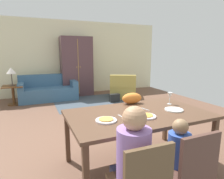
{
  "coord_description": "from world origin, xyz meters",
  "views": [
    {
      "loc": [
        -1.51,
        -3.21,
        1.54
      ],
      "look_at": [
        -0.09,
        0.07,
        0.85
      ],
      "focal_mm": 30.52,
      "sensor_mm": 36.0,
      "label": 1
    }
  ],
  "objects_px": {
    "plate_near_man": "(106,120)",
    "handbag": "(115,98)",
    "dining_table": "(138,117)",
    "side_table": "(13,92)",
    "couch": "(48,91)",
    "wine_glass": "(170,96)",
    "person_child": "(175,165)",
    "armchair": "(123,88)",
    "plate_near_woman": "(174,110)",
    "table_lamp": "(11,71)",
    "dining_chair_child": "(189,169)",
    "cat": "(132,98)",
    "armoire": "(77,66)",
    "plate_near_child": "(146,116)",
    "person_man": "(131,169)"
  },
  "relations": [
    {
      "from": "plate_near_woman",
      "to": "couch",
      "type": "bearing_deg",
      "value": 105.6
    },
    {
      "from": "wine_glass",
      "to": "dining_chair_child",
      "type": "height_order",
      "value": "wine_glass"
    },
    {
      "from": "plate_near_woman",
      "to": "cat",
      "type": "bearing_deg",
      "value": 123.23
    },
    {
      "from": "plate_near_man",
      "to": "dining_chair_child",
      "type": "distance_m",
      "value": 0.97
    },
    {
      "from": "dining_chair_child",
      "to": "cat",
      "type": "distance_m",
      "value": 1.4
    },
    {
      "from": "armchair",
      "to": "wine_glass",
      "type": "bearing_deg",
      "value": -105.5
    },
    {
      "from": "wine_glass",
      "to": "side_table",
      "type": "bearing_deg",
      "value": 121.45
    },
    {
      "from": "cat",
      "to": "side_table",
      "type": "relative_size",
      "value": 0.55
    },
    {
      "from": "dining_table",
      "to": "armchair",
      "type": "height_order",
      "value": "armchair"
    },
    {
      "from": "dining_chair_child",
      "to": "person_child",
      "type": "height_order",
      "value": "person_child"
    },
    {
      "from": "handbag",
      "to": "person_child",
      "type": "bearing_deg",
      "value": -105.63
    },
    {
      "from": "plate_near_child",
      "to": "side_table",
      "type": "xyz_separation_m",
      "value": [
        -1.79,
        4.37,
        -0.39
      ]
    },
    {
      "from": "plate_near_man",
      "to": "armoire",
      "type": "bearing_deg",
      "value": 80.82
    },
    {
      "from": "armoire",
      "to": "handbag",
      "type": "xyz_separation_m",
      "value": [
        0.84,
        -1.51,
        -0.92
      ]
    },
    {
      "from": "plate_near_woman",
      "to": "dining_chair_child",
      "type": "height_order",
      "value": "dining_chair_child"
    },
    {
      "from": "plate_near_man",
      "to": "couch",
      "type": "distance_m",
      "value": 4.6
    },
    {
      "from": "person_child",
      "to": "handbag",
      "type": "relative_size",
      "value": 2.89
    },
    {
      "from": "person_child",
      "to": "couch",
      "type": "relative_size",
      "value": 0.51
    },
    {
      "from": "plate_near_woman",
      "to": "handbag",
      "type": "height_order",
      "value": "plate_near_woman"
    },
    {
      "from": "person_man",
      "to": "person_child",
      "type": "xyz_separation_m",
      "value": [
        0.51,
        -0.01,
        -0.08
      ]
    },
    {
      "from": "table_lamp",
      "to": "dining_chair_child",
      "type": "bearing_deg",
      "value": -70.66
    },
    {
      "from": "person_child",
      "to": "dining_table",
      "type": "bearing_deg",
      "value": 90.02
    },
    {
      "from": "side_table",
      "to": "dining_table",
      "type": "bearing_deg",
      "value": -66.88
    },
    {
      "from": "dining_table",
      "to": "table_lamp",
      "type": "distance_m",
      "value": 4.56
    },
    {
      "from": "dining_table",
      "to": "plate_near_man",
      "type": "distance_m",
      "value": 0.53
    },
    {
      "from": "side_table",
      "to": "handbag",
      "type": "xyz_separation_m",
      "value": [
        2.91,
        -0.9,
        -0.25
      ]
    },
    {
      "from": "plate_near_man",
      "to": "armchair",
      "type": "xyz_separation_m",
      "value": [
        2.16,
        3.86,
        -0.45
      ]
    },
    {
      "from": "couch",
      "to": "wine_glass",
      "type": "bearing_deg",
      "value": -71.52
    },
    {
      "from": "couch",
      "to": "table_lamp",
      "type": "relative_size",
      "value": 3.35
    },
    {
      "from": "handbag",
      "to": "table_lamp",
      "type": "bearing_deg",
      "value": 162.82
    },
    {
      "from": "dining_chair_child",
      "to": "cat",
      "type": "height_order",
      "value": "cat"
    },
    {
      "from": "plate_near_man",
      "to": "armchair",
      "type": "bearing_deg",
      "value": 60.8
    },
    {
      "from": "person_child",
      "to": "couch",
      "type": "bearing_deg",
      "value": 98.38
    },
    {
      "from": "plate_near_woman",
      "to": "cat",
      "type": "relative_size",
      "value": 0.78
    },
    {
      "from": "armoire",
      "to": "armchair",
      "type": "bearing_deg",
      "value": -37.76
    },
    {
      "from": "wine_glass",
      "to": "plate_near_man",
      "type": "bearing_deg",
      "value": -165.62
    },
    {
      "from": "plate_near_woman",
      "to": "couch",
      "type": "relative_size",
      "value": 0.14
    },
    {
      "from": "side_table",
      "to": "couch",
      "type": "bearing_deg",
      "value": 14.15
    },
    {
      "from": "armchair",
      "to": "table_lamp",
      "type": "distance_m",
      "value": 3.53
    },
    {
      "from": "plate_near_woman",
      "to": "table_lamp",
      "type": "bearing_deg",
      "value": 118.15
    },
    {
      "from": "plate_near_child",
      "to": "armoire",
      "type": "bearing_deg",
      "value": 86.7
    },
    {
      "from": "person_child",
      "to": "armchair",
      "type": "height_order",
      "value": "person_child"
    },
    {
      "from": "plate_near_man",
      "to": "person_child",
      "type": "bearing_deg",
      "value": -50.47
    },
    {
      "from": "dining_table",
      "to": "side_table",
      "type": "distance_m",
      "value": 4.56
    },
    {
      "from": "plate_near_man",
      "to": "handbag",
      "type": "bearing_deg",
      "value": 64.41
    },
    {
      "from": "armchair",
      "to": "side_table",
      "type": "height_order",
      "value": "armchair"
    },
    {
      "from": "wine_glass",
      "to": "person_child",
      "type": "xyz_separation_m",
      "value": [
        -0.66,
        -0.91,
        -0.46
      ]
    },
    {
      "from": "plate_near_man",
      "to": "armoire",
      "type": "height_order",
      "value": "armoire"
    },
    {
      "from": "dining_table",
      "to": "armchair",
      "type": "xyz_separation_m",
      "value": [
        1.65,
        3.74,
        -0.38
      ]
    },
    {
      "from": "wine_glass",
      "to": "table_lamp",
      "type": "height_order",
      "value": "table_lamp"
    }
  ]
}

